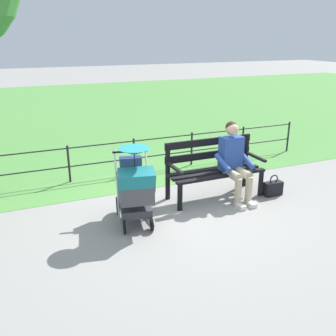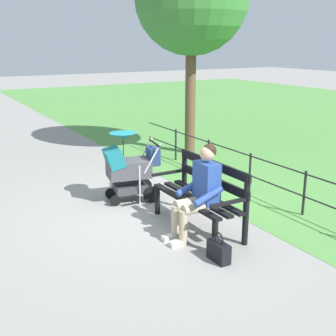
{
  "view_description": "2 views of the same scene",
  "coord_description": "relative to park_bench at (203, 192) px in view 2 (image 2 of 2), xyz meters",
  "views": [
    {
      "loc": [
        2.16,
        4.99,
        2.56
      ],
      "look_at": [
        0.01,
        0.01,
        0.65
      ],
      "focal_mm": 40.17,
      "sensor_mm": 36.0,
      "label": 1
    },
    {
      "loc": [
        -5.67,
        3.22,
        2.55
      ],
      "look_at": [
        -0.28,
        0.11,
        0.76
      ],
      "focal_mm": 47.22,
      "sensor_mm": 36.0,
      "label": 2
    }
  ],
  "objects": [
    {
      "name": "stroller",
      "position": [
        1.51,
        0.44,
        0.07
      ],
      "size": [
        0.65,
        0.96,
        1.15
      ],
      "color": "black",
      "rests_on": "ground"
    },
    {
      "name": "park_fence",
      "position": [
        0.58,
        -1.58,
        -0.11
      ],
      "size": [
        7.55,
        0.04,
        0.7
      ],
      "color": "black",
      "rests_on": "ground"
    },
    {
      "name": "handbag",
      "position": [
        -0.95,
        0.4,
        -0.4
      ],
      "size": [
        0.32,
        0.14,
        0.37
      ],
      "color": "black",
      "rests_on": "ground"
    },
    {
      "name": "park_bench",
      "position": [
        0.0,
        0.0,
        0.0
      ],
      "size": [
        1.6,
        0.61,
        0.96
      ],
      "color": "black",
      "rests_on": "ground"
    },
    {
      "name": "person_on_bench",
      "position": [
        -0.25,
        0.22,
        0.15
      ],
      "size": [
        0.53,
        0.74,
        1.28
      ],
      "color": "tan",
      "rests_on": "ground"
    },
    {
      "name": "ground_plane",
      "position": [
        0.86,
        0.12,
        -0.53
      ],
      "size": [
        60.0,
        60.0,
        0.0
      ],
      "primitive_type": "plane",
      "color": "gray"
    }
  ]
}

